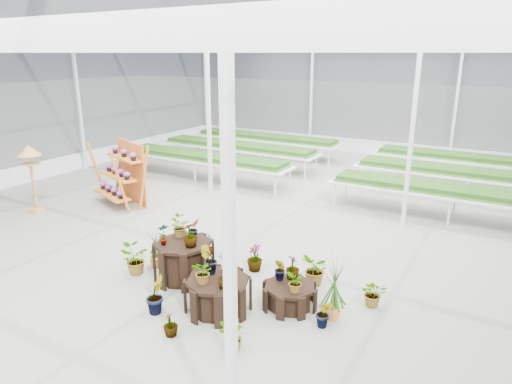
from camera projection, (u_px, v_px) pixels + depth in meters
The scene contains 10 objects.
ground_plane at pixel (217, 257), 9.77m from camera, with size 24.00×24.00×0.00m, color gray.
greenhouse_shell at pixel (214, 154), 9.11m from camera, with size 18.00×24.00×4.50m, color white, non-canonical shape.
steel_frame at pixel (214, 154), 9.11m from camera, with size 18.00×24.00×4.50m, color silver, non-canonical shape.
nursery_benches at pixel (337, 168), 15.60m from camera, with size 16.00×7.00×0.84m, color silver, non-canonical shape.
plinth_tall at pixel (184, 261), 8.73m from camera, with size 1.12×1.12×0.77m, color black.
plinth_mid at pixel (218, 295), 7.69m from camera, with size 1.10×1.10×0.58m, color black.
plinth_low at pixel (289, 296), 7.81m from camera, with size 0.91×0.91×0.41m, color black.
shelf_rack at pixel (120, 174), 12.92m from camera, with size 1.70×0.90×1.80m, color #BC5C20, non-canonical shape.
bird_table at pixel (33, 179), 12.31m from camera, with size 0.44×0.44×1.86m, color #B1793F, non-canonical shape.
nursery_plants at pixel (236, 269), 8.21m from camera, with size 5.05×3.10×1.24m.
Camera 1 is at (5.20, -7.31, 4.20)m, focal length 32.00 mm.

